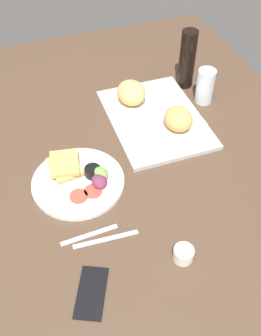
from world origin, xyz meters
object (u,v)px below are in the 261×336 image
knife (106,239)px  fork (89,235)px  bread_plate_near (132,97)px  cell_phone (91,292)px  bread_plate_far (179,123)px  plate_with_salad (79,178)px  espresso_cup (183,254)px  soda_bottle (187,59)px  serving_tray (155,119)px  drinking_glass (205,86)px

knife → fork: bearing=147.2°
bread_plate_near → cell_phone: bearing=-27.8°
bread_plate_far → plate_with_salad: bearing=-75.3°
plate_with_salad → espresso_cup: 41.36cm
plate_with_salad → fork: size_ratio=1.74×
plate_with_salad → soda_bottle: 67.01cm
espresso_cup → knife: size_ratio=0.29×
plate_with_salad → soda_bottle: soda_bottle is taller
soda_bottle → espresso_cup: soda_bottle is taller
bread_plate_far → plate_with_salad: bread_plate_far is taller
plate_with_salad → bread_plate_far: bearing=104.7°
bread_plate_near → soda_bottle: size_ratio=0.92×
espresso_cup → plate_with_salad: bearing=-151.6°
serving_tray → cell_phone: size_ratio=3.13×
espresso_cup → knife: bearing=-125.2°
serving_tray → bread_plate_far: bearing=25.8°
espresso_cup → cell_phone: espresso_cup is taller
fork → cell_phone: 17.47cm
soda_bottle → fork: (57.78, -57.24, -11.65)cm
drinking_glass → soda_bottle: bearing=-169.6°
drinking_glass → knife: bearing=-48.9°
bread_plate_near → espresso_cup: (66.45, -9.46, -3.38)cm
plate_with_salad → fork: plate_with_salad is taller
serving_tray → bread_plate_far: size_ratio=2.12×
fork → knife: same height
soda_bottle → cell_phone: soda_bottle is taller
bread_plate_near → knife: (53.71, -27.53, -5.13)cm
cell_phone → bread_plate_near: bearing=177.5°
soda_bottle → plate_with_salad: bearing=-55.9°
drinking_glass → cell_phone: (62.35, -63.71, -6.51)cm
soda_bottle → knife: 81.64cm
bread_plate_near → espresso_cup: 67.20cm
plate_with_salad → soda_bottle: (-37.13, 54.83, 10.23)cm
soda_bottle → knife: size_ratio=1.25×
soda_bottle → cell_phone: 97.44cm
fork → bread_plate_far: bearing=34.6°
bread_plate_far → serving_tray: bearing=-154.2°
cell_phone → bread_plate_far: bearing=161.5°
drinking_glass → espresso_cup: size_ratio=2.47×
cell_phone → fork: bearing=-168.6°
plate_with_salad → fork: 20.84cm
drinking_glass → fork: drinking_glass is taller
soda_bottle → drinking_glass: bearing=10.4°
bread_plate_far → fork: (30.96, -41.84, -4.72)cm
bread_plate_far → cell_phone: 66.61cm
bread_plate_near → plate_with_salad: (30.05, -29.12, -3.71)cm
knife → drinking_glass: bearing=45.2°
fork → knife: size_ratio=0.89×
serving_tray → drinking_glass: 23.69cm
serving_tray → cell_phone: serving_tray is taller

